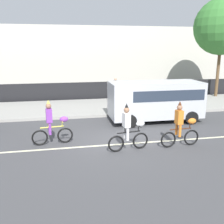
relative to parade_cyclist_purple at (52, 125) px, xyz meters
name	(u,v)px	position (x,y,z in m)	size (l,w,h in m)	color
ground_plane	(115,140)	(2.67, -0.09, -0.84)	(80.00, 80.00, 0.00)	#424244
road_centre_line	(118,144)	(2.67, -0.59, -0.84)	(36.00, 0.14, 0.01)	beige
sidewalk_curb	(96,107)	(2.67, 6.41, -0.77)	(60.00, 5.00, 0.15)	#9E9B93
fence_line	(90,91)	(2.67, 9.31, -0.14)	(40.00, 0.08, 1.40)	black
building_backdrop	(102,57)	(4.99, 17.91, 2.14)	(28.00, 8.00, 5.96)	beige
parade_cyclist_purple	(52,125)	(0.00, 0.00, 0.00)	(1.72, 0.50, 1.92)	black
parade_cyclist_zebra	(129,130)	(2.97, -1.28, 0.00)	(1.71, 0.52, 1.92)	black
parade_cyclist_orange	(181,127)	(5.16, -1.29, 0.00)	(1.72, 0.50, 1.92)	black
parked_van_silver	(157,98)	(5.56, 2.61, 0.44)	(5.00, 2.22, 2.18)	silver
street_tree_near_lamp	(222,27)	(12.76, 8.18, 4.70)	(4.29, 4.29, 7.54)	brown
pedestrian_onlooker	(115,88)	(4.49, 8.50, 0.17)	(0.32, 0.20, 1.62)	#33333D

